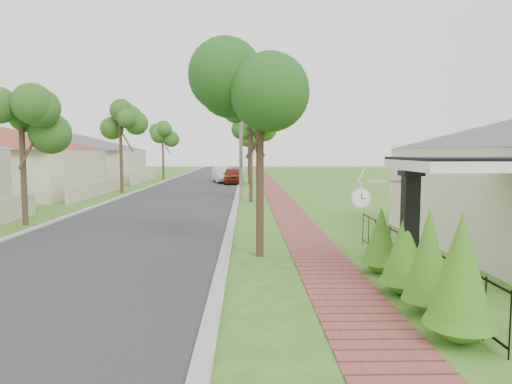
# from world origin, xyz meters

# --- Properties ---
(ground) EXTENTS (160.00, 160.00, 0.00)m
(ground) POSITION_xyz_m (0.00, 0.00, 0.00)
(ground) COLOR #346718
(ground) RESTS_ON ground
(road) EXTENTS (7.00, 120.00, 0.02)m
(road) POSITION_xyz_m (-3.00, 20.00, 0.00)
(road) COLOR #28282B
(road) RESTS_ON ground
(kerb_right) EXTENTS (0.30, 120.00, 0.10)m
(kerb_right) POSITION_xyz_m (0.65, 20.00, 0.00)
(kerb_right) COLOR #9E9E99
(kerb_right) RESTS_ON ground
(kerb_left) EXTENTS (0.30, 120.00, 0.10)m
(kerb_left) POSITION_xyz_m (-6.65, 20.00, 0.00)
(kerb_left) COLOR #9E9E99
(kerb_left) RESTS_ON ground
(sidewalk) EXTENTS (1.50, 120.00, 0.03)m
(sidewalk) POSITION_xyz_m (3.25, 20.00, 0.00)
(sidewalk) COLOR #98453C
(sidewalk) RESTS_ON ground
(porch_post) EXTENTS (0.48, 0.48, 2.52)m
(porch_post) POSITION_xyz_m (4.55, -1.00, 1.12)
(porch_post) COLOR black
(porch_post) RESTS_ON ground
(picket_fence) EXTENTS (0.03, 8.02, 1.00)m
(picket_fence) POSITION_xyz_m (4.90, -0.00, 0.53)
(picket_fence) COLOR black
(picket_fence) RESTS_ON ground
(street_trees) EXTENTS (10.70, 37.65, 5.89)m
(street_trees) POSITION_xyz_m (-2.87, 26.84, 4.54)
(street_trees) COLOR #382619
(street_trees) RESTS_ON ground
(hedge_row) EXTENTS (0.92, 4.91, 2.03)m
(hedge_row) POSITION_xyz_m (4.45, -1.75, 0.90)
(hedge_row) COLOR #2E6D15
(hedge_row) RESTS_ON ground
(far_house_grey) EXTENTS (15.56, 15.56, 4.60)m
(far_house_grey) POSITION_xyz_m (-14.97, 34.00, 2.34)
(far_house_grey) COLOR beige
(far_house_grey) RESTS_ON ground
(parked_car_red) EXTENTS (2.02, 4.42, 1.47)m
(parked_car_red) POSITION_xyz_m (0.01, 31.05, 0.74)
(parked_car_red) COLOR maroon
(parked_car_red) RESTS_ON ground
(parked_car_white) EXTENTS (2.42, 4.62, 1.45)m
(parked_car_white) POSITION_xyz_m (-1.00, 32.76, 0.72)
(parked_car_white) COLOR silver
(parked_car_white) RESTS_ON ground
(near_tree) EXTENTS (2.33, 2.33, 5.98)m
(near_tree) POSITION_xyz_m (1.62, 2.39, 4.77)
(near_tree) COLOR #382619
(near_tree) RESTS_ON ground
(utility_pole) EXTENTS (1.20, 0.24, 8.00)m
(utility_pole) POSITION_xyz_m (0.90, 18.63, 4.06)
(utility_pole) COLOR gray
(utility_pole) RESTS_ON ground
(station_clock) EXTENTS (1.06, 0.13, 0.59)m
(station_clock) POSITION_xyz_m (3.69, -0.60, 1.95)
(station_clock) COLOR white
(station_clock) RESTS_ON ground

